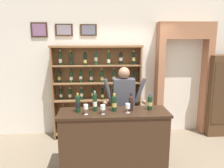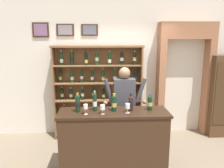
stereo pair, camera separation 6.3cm
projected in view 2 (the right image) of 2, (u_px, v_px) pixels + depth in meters
The scene contains 13 objects.
back_wall at pixel (114, 64), 5.17m from camera, with size 12.00×0.19×3.20m.
wine_shelf at pixel (98, 90), 4.96m from camera, with size 1.94×0.31×2.04m.
archway_doorway at pixel (183, 71), 5.15m from camera, with size 1.23×0.45×2.53m.
tasting_counter at pixel (113, 142), 3.72m from camera, with size 1.77×0.56×1.04m.
shopkeeper at pixel (124, 101), 4.22m from camera, with size 0.81×0.22×1.67m.
tasting_bottle_rosso at pixel (78, 103), 3.57m from camera, with size 0.08×0.08×0.31m.
tasting_bottle_chianti at pixel (95, 102), 3.62m from camera, with size 0.07×0.07×0.33m.
tasting_bottle_bianco at pixel (114, 103), 3.61m from camera, with size 0.08×0.08×0.29m.
tasting_bottle_brunello at pixel (131, 103), 3.64m from camera, with size 0.08×0.08×0.29m.
tasting_bottle_prosecco at pixel (150, 102), 3.67m from camera, with size 0.08×0.08×0.27m.
wine_glass_right at pixel (103, 108), 3.48m from camera, with size 0.08×0.08×0.15m.
wine_glass_left at pixel (86, 107), 3.47m from camera, with size 0.07×0.07×0.16m.
wine_glass_spare at pixel (128, 107), 3.54m from camera, with size 0.07×0.07×0.15m.
Camera 2 is at (-0.32, -3.45, 2.21)m, focal length 36.27 mm.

